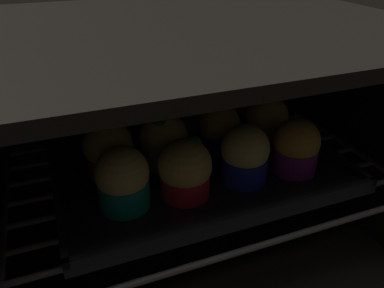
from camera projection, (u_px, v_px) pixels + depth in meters
The scene contains 15 objects.
oven_cavity at pixel (183, 135), 61.50cm from camera, with size 59.00×47.00×37.00cm.
oven_rack at pixel (193, 166), 59.70cm from camera, with size 54.80×42.00×0.80cm.
baking_tray at pixel (192, 159), 59.40cm from camera, with size 41.39×32.98×2.20cm.
muffin_row0_col0 at pixel (123, 179), 46.79cm from camera, with size 6.68×6.68×8.25cm.
muffin_row0_col1 at pixel (185, 170), 49.01cm from camera, with size 7.01×7.01×8.05cm.
muffin_row0_col2 at pixel (245, 155), 51.84cm from camera, with size 6.62×6.62×8.26cm.
muffin_row0_col3 at pixel (296, 147), 54.15cm from camera, with size 6.58×6.58×8.00cm.
muffin_row1_col0 at pixel (109, 150), 53.14cm from camera, with size 6.93×6.93×8.52cm.
muffin_row1_col1 at pixel (163, 140), 55.80cm from camera, with size 7.08×7.08×8.28cm.
muffin_row1_col2 at pixel (219, 130), 58.60cm from camera, with size 6.46×6.46×8.05cm.
muffin_row1_col3 at pixel (266, 121), 61.16cm from camera, with size 6.87×6.87×8.90cm.
muffin_row2_col0 at pixel (96, 126), 60.07cm from camera, with size 6.46×6.46×7.90cm.
muffin_row2_col1 at pixel (150, 117), 62.98cm from camera, with size 7.04×7.04×8.12cm.
muffin_row2_col2 at pixel (198, 111), 65.37cm from camera, with size 6.69×6.69×7.80cm.
muffin_row2_col3 at pixel (240, 105), 68.01cm from camera, with size 6.98×6.98×7.70cm.
Camera 1 is at (-18.54, -24.94, 45.68)cm, focal length 35.77 mm.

